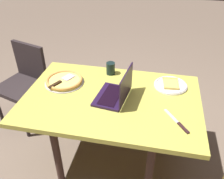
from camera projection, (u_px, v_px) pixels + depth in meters
ground_plane at (111, 159)px, 2.17m from camera, size 12.00×12.00×0.00m
dining_table at (111, 105)px, 1.81m from camera, size 1.30×0.86×0.70m
laptop at (117, 93)px, 1.73m from camera, size 0.25×0.33×0.24m
pizza_plate at (171, 85)px, 1.88m from camera, size 0.26×0.26×0.04m
pizza_tray at (64, 81)px, 1.92m from camera, size 0.31×0.31×0.04m
table_knife at (179, 123)px, 1.53m from camera, size 0.16×0.22×0.01m
drink_cup at (111, 68)px, 2.02m from camera, size 0.07×0.07×0.10m
chair_near at (25, 80)px, 2.39m from camera, size 0.50×0.50×0.82m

